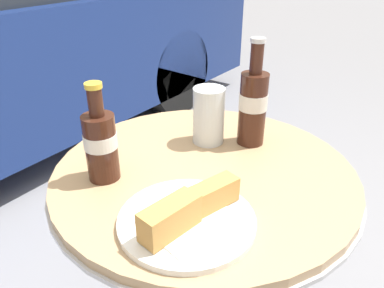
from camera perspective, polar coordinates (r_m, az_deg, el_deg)
The scene contains 5 objects.
bistro_table at distance 0.94m, azimuth 1.69°, elevation -13.54°, with size 0.67×0.67×0.74m.
cola_bottle_left at distance 0.78m, azimuth -13.74°, elevation 0.15°, with size 0.07×0.07×0.21m.
cola_bottle_right at distance 0.90m, azimuth 9.27°, elevation 5.99°, with size 0.07×0.07×0.26m.
drinking_glass at distance 0.91m, azimuth 2.54°, elevation 3.99°, with size 0.08×0.08×0.14m.
lunch_plate_near at distance 0.66m, azimuth -0.73°, elevation -10.86°, with size 0.24×0.24×0.07m.
Camera 1 is at (-0.59, -0.39, 1.17)m, focal length 35.00 mm.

